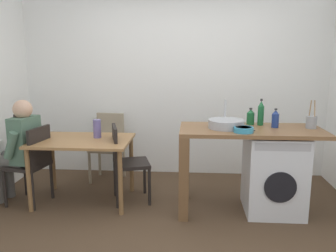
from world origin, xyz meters
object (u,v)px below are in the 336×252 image
at_px(mixing_bowl, 243,129).
at_px(vase, 97,129).
at_px(chair_spare_by_wall, 108,143).
at_px(bottle_tall_green, 250,117).
at_px(dining_table, 83,148).
at_px(bottle_clear_small, 275,119).
at_px(bottle_squat_brown, 261,113).
at_px(utensil_crock, 311,122).
at_px(chair_person_seat, 33,161).
at_px(seated_person, 19,146).
at_px(chair_opposite, 125,159).
at_px(washing_machine, 274,173).

bearing_deg(mixing_bowl, vase, 165.56).
height_order(chair_spare_by_wall, bottle_tall_green, bottle_tall_green).
height_order(dining_table, chair_spare_by_wall, chair_spare_by_wall).
bearing_deg(chair_spare_by_wall, bottle_clear_small, 163.59).
height_order(chair_spare_by_wall, mixing_bowl, mixing_bowl).
relative_size(bottle_squat_brown, mixing_bowl, 1.48).
relative_size(mixing_bowl, utensil_crock, 0.66).
bearing_deg(chair_person_seat, bottle_clear_small, -77.65).
xyz_separation_m(seated_person, mixing_bowl, (2.47, -0.23, 0.28)).
height_order(dining_table, utensil_crock, utensil_crock).
height_order(chair_spare_by_wall, bottle_clear_small, bottle_clear_small).
bearing_deg(chair_person_seat, dining_table, -67.27).
height_order(chair_opposite, bottle_squat_brown, bottle_squat_brown).
height_order(chair_person_seat, chair_spare_by_wall, same).
distance_m(chair_person_seat, utensil_crock, 3.08).
height_order(chair_person_seat, chair_opposite, same).
height_order(chair_person_seat, washing_machine, chair_person_seat).
relative_size(bottle_tall_green, vase, 0.87).
height_order(chair_opposite, washing_machine, chair_opposite).
distance_m(dining_table, washing_machine, 2.15).
bearing_deg(bottle_squat_brown, mixing_bowl, -121.36).
distance_m(chair_person_seat, seated_person, 0.23).
bearing_deg(chair_spare_by_wall, seated_person, 52.28).
bearing_deg(bottle_clear_small, seated_person, -179.29).
height_order(bottle_squat_brown, utensil_crock, utensil_crock).
distance_m(chair_spare_by_wall, washing_machine, 2.21).
xyz_separation_m(chair_person_seat, utensil_crock, (3.05, 0.05, 0.48)).
xyz_separation_m(bottle_clear_small, vase, (-1.98, 0.15, -0.17)).
distance_m(dining_table, chair_person_seat, 0.57).
height_order(washing_machine, bottle_squat_brown, bottle_squat_brown).
relative_size(bottle_tall_green, mixing_bowl, 0.93).
xyz_separation_m(dining_table, chair_person_seat, (-0.55, -0.11, -0.14)).
distance_m(chair_spare_by_wall, bottle_squat_brown, 2.09).
relative_size(washing_machine, bottle_tall_green, 4.66).
distance_m(washing_machine, vase, 2.04).
height_order(chair_spare_by_wall, bottle_squat_brown, bottle_squat_brown).
distance_m(bottle_tall_green, bottle_clear_small, 0.28).
distance_m(washing_machine, utensil_crock, 0.67).
relative_size(washing_machine, bottle_squat_brown, 2.94).
distance_m(washing_machine, bottle_clear_small, 0.59).
relative_size(chair_spare_by_wall, washing_machine, 1.05).
xyz_separation_m(chair_person_seat, mixing_bowl, (2.31, -0.20, 0.44)).
bearing_deg(mixing_bowl, dining_table, 169.86).
xyz_separation_m(dining_table, seated_person, (-0.70, -0.08, 0.03)).
bearing_deg(chair_spare_by_wall, utensil_crock, 166.40).
relative_size(bottle_tall_green, bottle_squat_brown, 0.63).
bearing_deg(dining_table, bottle_clear_small, -1.30).
distance_m(seated_person, bottle_clear_small, 2.85).
relative_size(dining_table, chair_spare_by_wall, 1.22).
bearing_deg(bottle_squat_brown, chair_spare_by_wall, 159.71).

